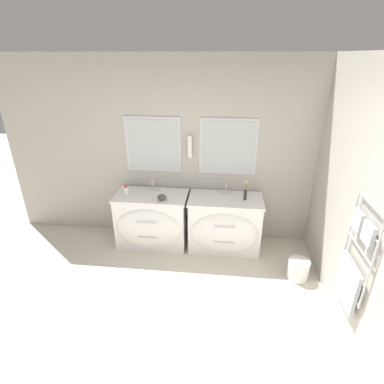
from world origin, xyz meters
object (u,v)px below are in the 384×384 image
vanity_left (152,220)px  toiletry_bottle (126,192)px  vanity_right (224,224)px  amenity_bowl (162,197)px  waste_bin (298,269)px  flower_vase (245,193)px

vanity_left → toiletry_bottle: size_ratio=6.26×
vanity_left → vanity_right: bearing=0.0°
toiletry_bottle → amenity_bowl: bearing=-5.2°
vanity_right → waste_bin: 1.12m
toiletry_bottle → waste_bin: bearing=-12.2°
amenity_bowl → flower_vase: flower_vase is taller
vanity_left → waste_bin: bearing=-15.6°
amenity_bowl → vanity_right: bearing=6.7°
flower_vase → vanity_right: bearing=-174.1°
vanity_right → amenity_bowl: size_ratio=8.23×
vanity_left → toiletry_bottle: bearing=-170.2°
vanity_right → amenity_bowl: (-0.86, -0.10, 0.42)m
flower_vase → vanity_left: bearing=-178.8°
vanity_left → vanity_right: same height
waste_bin → amenity_bowl: bearing=165.9°
amenity_bowl → waste_bin: 1.97m
toiletry_bottle → waste_bin: size_ratio=0.62×
vanity_left → waste_bin: (1.98, -0.55, -0.26)m
vanity_right → toiletry_bottle: size_ratio=6.26×
vanity_left → flower_vase: bearing=1.2°
toiletry_bottle → vanity_right: bearing=2.3°
vanity_right → amenity_bowl: amenity_bowl is taller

